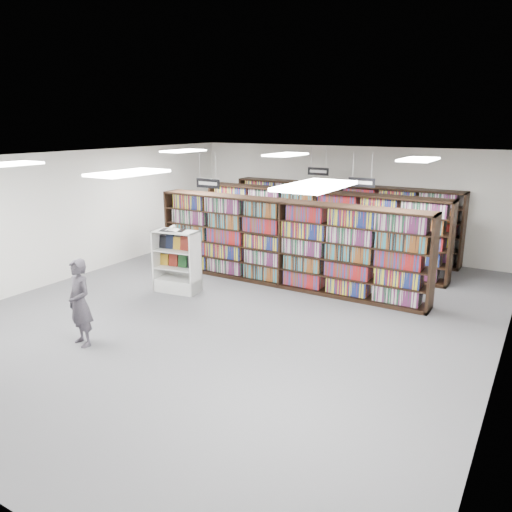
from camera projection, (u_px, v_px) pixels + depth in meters
The scene contains 20 objects.
floor at pixel (240, 310), 10.64m from camera, with size 12.00×12.00×0.00m, color #57575D.
ceiling at pixel (239, 158), 9.80m from camera, with size 10.00×12.00×0.10m, color white.
wall_back at pixel (346, 200), 15.19m from camera, with size 10.00×0.10×3.20m, color white.
wall_left at pixel (74, 215), 12.70m from camera, with size 0.10×12.00×3.20m, color white.
wall_right at pixel (510, 274), 7.74m from camera, with size 0.10×12.00×3.20m, color white.
bookshelf_row_near at pixel (284, 244), 12.02m from camera, with size 7.00×0.60×2.10m.
bookshelf_row_mid at pixel (318, 229), 13.68m from camera, with size 7.00×0.60×2.10m.
bookshelf_row_far at pixel (341, 219), 15.09m from camera, with size 7.00×0.60×2.10m.
aisle_sign_left at pixel (208, 182), 11.55m from camera, with size 0.65×0.02×0.80m.
aisle_sign_right at pixel (362, 182), 11.72m from camera, with size 0.65×0.02×0.80m.
aisle_sign_center at pixel (318, 171), 14.37m from camera, with size 0.65×0.02×0.80m.
troffer_front_left at pixel (5, 164), 8.81m from camera, with size 0.60×1.20×0.04m, color white.
troffer_front_center at pixel (128, 173), 7.33m from camera, with size 0.60×1.20×0.04m, color white.
troffer_front_right at pixel (315, 186), 5.84m from camera, with size 0.60×1.20×0.04m, color white.
troffer_back_left at pixel (183, 151), 12.96m from camera, with size 0.60×1.20×0.04m, color white.
troffer_back_center at pixel (286, 155), 11.47m from camera, with size 0.60×1.20×0.04m, color white.
troffer_back_right at pixel (419, 159), 9.99m from camera, with size 0.60×1.20×0.04m, color white.
endcap_display at pixel (178, 271), 11.76m from camera, with size 1.11×0.66×1.47m.
open_book at pixel (172, 229), 11.50m from camera, with size 0.64×0.50×0.13m.
shopper at pixel (80, 303), 8.81m from camera, with size 0.58×0.38×1.59m, color #49454F.
Camera 1 is at (5.41, -8.38, 3.88)m, focal length 35.00 mm.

